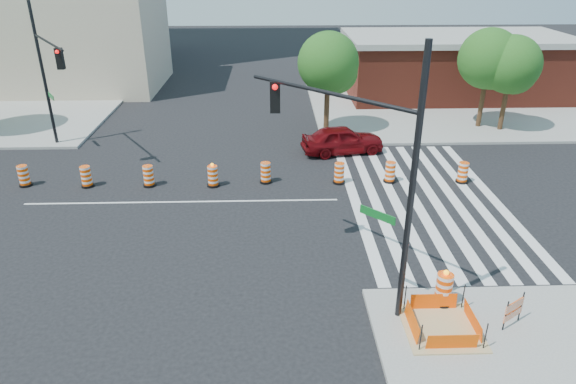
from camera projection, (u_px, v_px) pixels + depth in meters
ground at (182, 202)px, 23.03m from camera, size 120.00×120.00×0.00m
sidewalk_ne at (451, 95)px, 39.79m from camera, size 22.00×22.00×0.15m
crosswalk_east at (423, 198)px, 23.35m from camera, size 6.75×13.50×0.01m
lane_centerline at (182, 202)px, 23.03m from camera, size 14.00×0.12×0.01m
excavation_pit at (441, 327)px, 15.06m from camera, size 2.20×2.20×0.90m
brick_storefront at (455, 66)px, 38.84m from camera, size 16.50×8.50×4.60m
beige_midrise at (67, 24)px, 40.45m from camera, size 14.00×10.00×10.00m
red_coupe at (343, 140)px, 28.33m from camera, size 4.77×2.65×1.54m
signal_pole_se at (362, 152)px, 14.67m from camera, size 4.44×4.50×8.18m
signal_pole_nw at (47, 67)px, 26.58m from camera, size 3.34×5.01×7.79m
pit_drum at (444, 290)px, 15.93m from camera, size 0.64×0.64×1.26m
barricade at (514, 310)px, 15.00m from camera, size 0.75×0.51×1.02m
tree_north_c at (329, 66)px, 30.03m from camera, size 3.61×3.59×6.11m
tree_north_d at (489, 62)px, 30.88m from camera, size 3.63×3.63×6.17m
tree_north_e at (511, 68)px, 30.40m from camera, size 3.45×3.45×5.86m
median_drum_1 at (24, 176)px, 24.42m from camera, size 0.60×0.60×1.02m
median_drum_2 at (86, 177)px, 24.34m from camera, size 0.60×0.60×1.02m
median_drum_3 at (149, 177)px, 24.41m from camera, size 0.60×0.60×1.02m
median_drum_4 at (213, 177)px, 24.39m from camera, size 0.60×0.60×1.18m
median_drum_5 at (266, 173)px, 24.78m from camera, size 0.60×0.60×1.02m
median_drum_6 at (339, 174)px, 24.72m from camera, size 0.60×0.60×1.02m
median_drum_7 at (390, 173)px, 24.83m from camera, size 0.60×0.60×1.02m
median_drum_8 at (463, 173)px, 24.78m from camera, size 0.60×0.60×1.02m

